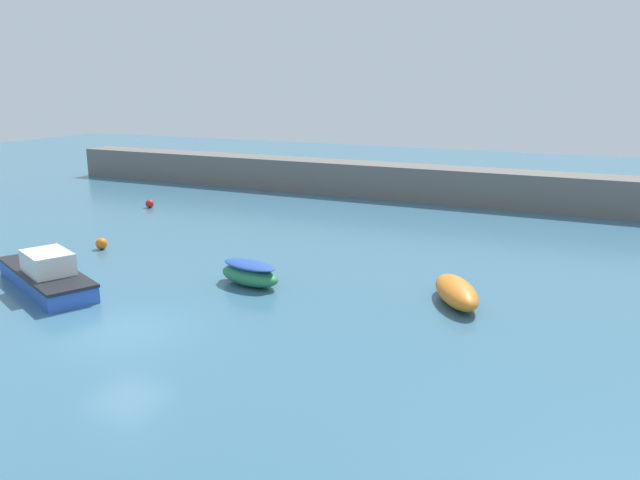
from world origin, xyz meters
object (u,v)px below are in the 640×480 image
at_px(rowboat_white_midwater, 456,292).
at_px(rowboat_with_red_cover, 250,273).
at_px(mooring_buoy_orange, 101,244).
at_px(mooring_buoy_red, 150,204).
at_px(motorboat_grey_hull, 47,275).

bearing_deg(rowboat_white_midwater, rowboat_with_red_cover, -110.00).
bearing_deg(mooring_buoy_orange, mooring_buoy_red, 117.36).
xyz_separation_m(rowboat_with_red_cover, motorboat_grey_hull, (-6.94, -3.79, 0.08)).
xyz_separation_m(rowboat_with_red_cover, rowboat_white_midwater, (7.96, 1.37, -0.03)).
height_order(rowboat_with_red_cover, mooring_buoy_red, rowboat_with_red_cover).
distance_m(motorboat_grey_hull, rowboat_white_midwater, 15.78).
bearing_deg(mooring_buoy_red, motorboat_grey_hull, -63.77).
xyz_separation_m(rowboat_white_midwater, mooring_buoy_orange, (-17.34, 0.23, -0.17)).
height_order(motorboat_grey_hull, mooring_buoy_orange, motorboat_grey_hull).
bearing_deg(rowboat_with_red_cover, mooring_buoy_red, -24.37).
distance_m(rowboat_white_midwater, mooring_buoy_red, 23.90).
height_order(mooring_buoy_red, mooring_buoy_orange, mooring_buoy_orange).
xyz_separation_m(mooring_buoy_red, mooring_buoy_orange, (4.68, -9.05, 0.01)).
bearing_deg(mooring_buoy_orange, rowboat_white_midwater, -0.76).
height_order(rowboat_white_midwater, mooring_buoy_orange, rowboat_white_midwater).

